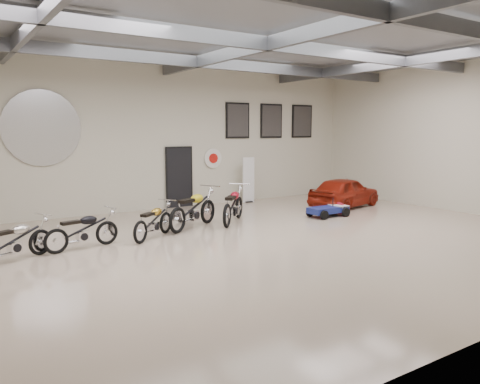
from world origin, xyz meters
TOP-DOWN VIEW (x-y plane):
  - floor at (0.00, 0.00)m, footprint 16.00×12.00m
  - ceiling at (0.00, 0.00)m, footprint 16.00×12.00m
  - back_wall at (0.00, 6.00)m, footprint 16.00×0.02m
  - right_wall at (8.00, 0.00)m, footprint 0.02×12.00m
  - ceiling_beams at (0.00, 0.00)m, footprint 15.80×11.80m
  - door at (0.50, 5.95)m, footprint 0.92×0.08m
  - logo_plaque at (-4.00, 5.95)m, footprint 2.30×0.06m
  - poster_left at (3.00, 5.96)m, footprint 1.05×0.08m
  - poster_mid at (4.60, 5.96)m, footprint 1.05×0.08m
  - poster_right at (6.20, 5.96)m, footprint 1.05×0.08m
  - oil_sign at (1.90, 5.95)m, footprint 0.72×0.10m
  - banner_stand at (3.19, 5.50)m, footprint 0.50×0.23m
  - motorcycle_silver at (-5.49, 1.41)m, footprint 1.83×1.30m
  - motorcycle_black at (-4.03, 1.70)m, footprint 1.85×0.90m
  - motorcycle_gold at (-2.22, 1.83)m, footprint 1.75×1.49m
  - motorcycle_yellow at (-0.80, 2.38)m, footprint 2.25×1.67m
  - motorcycle_red at (0.56, 2.42)m, footprint 1.99×1.95m
  - go_kart at (3.75, 1.60)m, footprint 1.65×0.75m
  - vintage_car at (5.38, 2.61)m, footprint 2.03×3.42m

SIDE VIEW (x-z plane):
  - floor at x=0.00m, z-range -0.01..0.01m
  - go_kart at x=3.75m, z-range 0.00..0.60m
  - motorcycle_gold at x=-2.22m, z-range 0.00..0.92m
  - motorcycle_silver at x=-5.49m, z-range 0.00..0.92m
  - motorcycle_black at x=-4.03m, z-range 0.00..0.92m
  - vintage_car at x=5.38m, z-range 0.00..1.09m
  - motorcycle_red at x=0.56m, z-range 0.00..1.11m
  - motorcycle_yellow at x=-0.80m, z-range 0.00..1.14m
  - banner_stand at x=3.19m, z-range 0.00..1.77m
  - door at x=0.50m, z-range 0.00..2.10m
  - oil_sign at x=1.90m, z-range 1.34..2.06m
  - back_wall at x=0.00m, z-range 0.00..5.00m
  - right_wall at x=8.00m, z-range 0.00..5.00m
  - logo_plaque at x=-4.00m, z-range 2.22..3.38m
  - poster_left at x=3.00m, z-range 2.42..3.78m
  - poster_mid at x=4.60m, z-range 2.42..3.78m
  - poster_right at x=6.20m, z-range 2.42..3.78m
  - ceiling_beams at x=0.00m, z-range 4.59..4.91m
  - ceiling at x=0.00m, z-range 5.00..5.00m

